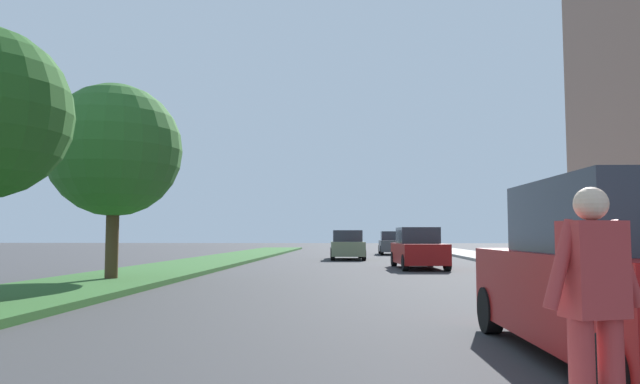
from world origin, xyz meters
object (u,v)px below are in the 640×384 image
tree_far (115,151)px  sedan_midblock (418,249)px  suv_crossing (618,276)px  pedestrian_performer (594,304)px  sedan_far_horizon (392,244)px  sedan_distant (347,246)px

tree_far → sedan_midblock: 12.69m
tree_far → suv_crossing: tree_far is taller
tree_far → pedestrian_performer: bearing=-55.2°
suv_crossing → sedan_midblock: size_ratio=1.07×
tree_far → sedan_far_horizon: tree_far is taller
sedan_distant → pedestrian_performer: bearing=-86.1°
pedestrian_performer → sedan_far_horizon: pedestrian_performer is taller
tree_far → sedan_distant: bearing=68.5°
tree_far → sedan_far_horizon: (9.57, 24.80, -3.05)m
tree_far → sedan_distant: tree_far is taller
sedan_distant → sedan_far_horizon: sedan_distant is taller
tree_far → sedan_distant: size_ratio=1.26×
tree_far → sedan_midblock: bearing=39.3°
sedan_distant → sedan_far_horizon: (3.07, 8.32, -0.00)m
tree_far → pedestrian_performer: size_ratio=3.31×
sedan_midblock → sedan_distant: sedan_midblock is taller
sedan_midblock → sedan_far_horizon: bearing=89.9°
tree_far → sedan_distant: 17.97m
tree_far → pedestrian_performer: 15.10m
suv_crossing → sedan_midblock: bearing=90.7°
suv_crossing → sedan_far_horizon: (-0.19, 34.38, -0.17)m
sedan_distant → sedan_far_horizon: size_ratio=1.03×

